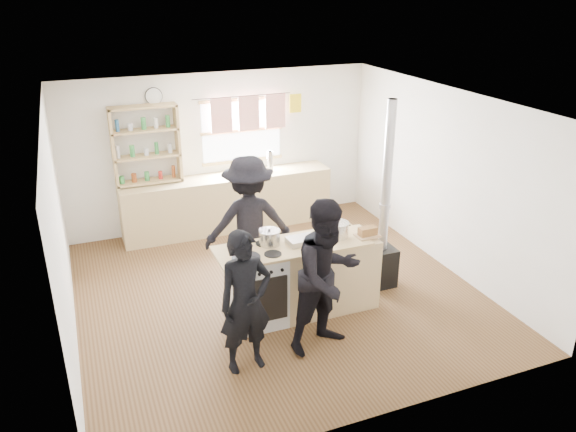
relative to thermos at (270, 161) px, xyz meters
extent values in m
cube|color=brown|center=(-0.73, -2.22, -1.07)|extent=(5.00, 5.00, 0.01)
cube|color=tan|center=(-0.73, 0.00, -0.62)|extent=(3.40, 0.55, 0.90)
cube|color=tan|center=(-1.93, 0.12, -0.13)|extent=(1.00, 0.28, 0.03)
cube|color=tan|center=(-1.93, 0.12, 0.27)|extent=(1.00, 0.28, 0.03)
cube|color=tan|center=(-1.93, 0.12, 0.67)|extent=(1.00, 0.28, 0.03)
cube|color=tan|center=(-1.93, 0.12, 1.02)|extent=(1.00, 0.28, 0.03)
cube|color=tan|center=(-2.41, 0.12, 0.43)|extent=(0.04, 0.28, 1.20)
cube|color=tan|center=(-1.45, 0.12, 0.43)|extent=(0.04, 0.28, 1.20)
cylinder|color=silver|center=(0.00, 0.00, 0.00)|extent=(0.10, 0.10, 0.33)
cube|color=silver|center=(-1.18, -2.77, -0.62)|extent=(0.60, 0.60, 0.90)
cube|color=tan|center=(-0.28, -2.77, -0.62)|extent=(1.20, 0.60, 0.90)
cube|color=tan|center=(-0.73, -2.77, -0.15)|extent=(1.84, 0.64, 0.03)
cylinder|color=black|center=(-1.36, -2.96, -0.11)|extent=(0.45, 0.45, 0.05)
cylinder|color=#365B1F|center=(-1.36, -2.96, -0.10)|extent=(0.29, 0.29, 0.02)
cube|color=silver|center=(-0.61, -2.77, -0.10)|extent=(0.35, 0.25, 0.07)
cube|color=brown|center=(-0.61, -2.77, -0.08)|extent=(0.30, 0.21, 0.02)
cylinder|color=#B4B4B6|center=(-0.98, -2.66, -0.05)|extent=(0.25, 0.25, 0.17)
cylinder|color=#B4B4B6|center=(-0.98, -2.66, 0.04)|extent=(0.25, 0.25, 0.01)
sphere|color=black|center=(-0.98, -2.66, 0.05)|extent=(0.03, 0.03, 0.03)
cylinder|color=silver|center=(-0.15, -2.76, -0.05)|extent=(0.27, 0.27, 0.17)
cylinder|color=silver|center=(-0.15, -2.76, 0.04)|extent=(0.28, 0.28, 0.01)
sphere|color=black|center=(-0.15, -2.76, 0.06)|extent=(0.03, 0.03, 0.03)
cube|color=tan|center=(0.20, -2.89, -0.13)|extent=(0.29, 0.21, 0.02)
cube|color=olive|center=(0.20, -2.89, -0.07)|extent=(0.23, 0.12, 0.10)
cube|color=black|center=(0.63, -2.55, -0.80)|extent=(0.35, 0.35, 0.54)
cylinder|color=#ADADB2|center=(0.63, -2.55, 0.45)|extent=(0.12, 0.12, 1.96)
imported|color=black|center=(-1.57, -3.55, -0.29)|extent=(0.60, 0.43, 1.56)
imported|color=black|center=(-0.63, -3.51, -0.19)|extent=(0.98, 0.85, 1.74)
imported|color=black|center=(-0.98, -1.87, -0.17)|extent=(1.22, 0.79, 1.78)
camera|label=1|loc=(-2.98, -8.26, 2.73)|focal=35.00mm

